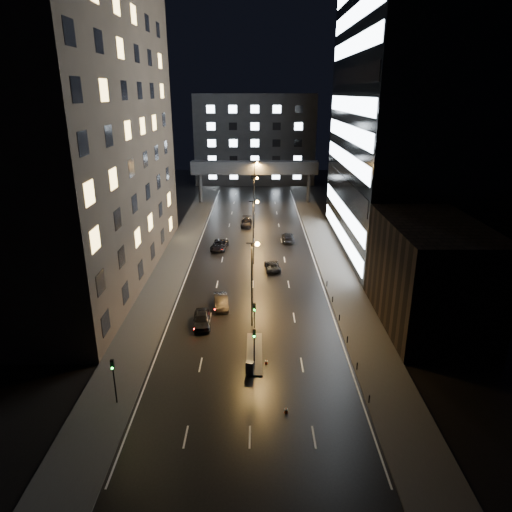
# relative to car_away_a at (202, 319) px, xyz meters

# --- Properties ---
(ground) EXTENTS (160.00, 160.00, 0.00)m
(ground) POSITION_rel_car_away_a_xyz_m (5.75, 31.99, -0.81)
(ground) COLOR black
(ground) RESTS_ON ground
(sidewalk_left) EXTENTS (5.00, 110.00, 0.15)m
(sidewalk_left) POSITION_rel_car_away_a_xyz_m (-6.75, 26.99, -0.73)
(sidewalk_left) COLOR #383533
(sidewalk_left) RESTS_ON ground
(sidewalk_right) EXTENTS (5.00, 110.00, 0.15)m
(sidewalk_right) POSITION_rel_car_away_a_xyz_m (18.25, 26.99, -0.73)
(sidewalk_right) COLOR #383533
(sidewalk_right) RESTS_ON ground
(building_left) EXTENTS (15.00, 48.00, 40.00)m
(building_left) POSITION_rel_car_away_a_xyz_m (-16.75, 15.99, 19.19)
(building_left) COLOR #2D2319
(building_left) RESTS_ON ground
(building_right_low) EXTENTS (10.00, 18.00, 12.00)m
(building_right_low) POSITION_rel_car_away_a_xyz_m (25.75, 0.99, 5.19)
(building_right_low) COLOR black
(building_right_low) RESTS_ON ground
(building_right_glass) EXTENTS (20.00, 36.00, 45.00)m
(building_right_glass) POSITION_rel_car_away_a_xyz_m (30.75, 27.99, 21.69)
(building_right_glass) COLOR black
(building_right_glass) RESTS_ON ground
(building_far) EXTENTS (34.00, 14.00, 25.00)m
(building_far) POSITION_rel_car_away_a_xyz_m (5.75, 89.99, 11.69)
(building_far) COLOR #333335
(building_far) RESTS_ON ground
(skybridge) EXTENTS (30.00, 3.00, 10.00)m
(skybridge) POSITION_rel_car_away_a_xyz_m (5.75, 61.99, 7.53)
(skybridge) COLOR #333335
(skybridge) RESTS_ON ground
(median_island) EXTENTS (1.60, 8.00, 0.15)m
(median_island) POSITION_rel_car_away_a_xyz_m (6.05, -6.01, -0.73)
(median_island) COLOR #383533
(median_island) RESTS_ON ground
(traffic_signal_near) EXTENTS (0.28, 0.34, 4.40)m
(traffic_signal_near) POSITION_rel_car_away_a_xyz_m (6.05, -3.52, 2.28)
(traffic_signal_near) COLOR black
(traffic_signal_near) RESTS_ON median_island
(traffic_signal_far) EXTENTS (0.28, 0.34, 4.40)m
(traffic_signal_far) POSITION_rel_car_away_a_xyz_m (6.05, -9.02, 2.28)
(traffic_signal_far) COLOR black
(traffic_signal_far) RESTS_ON median_island
(traffic_signal_corner) EXTENTS (0.28, 0.34, 4.40)m
(traffic_signal_corner) POSITION_rel_car_away_a_xyz_m (-5.75, -14.02, 2.13)
(traffic_signal_corner) COLOR black
(traffic_signal_corner) RESTS_ON ground
(bollard_row) EXTENTS (0.12, 25.12, 0.90)m
(bollard_row) POSITION_rel_car_away_a_xyz_m (15.95, -1.51, -0.36)
(bollard_row) COLOR black
(bollard_row) RESTS_ON ground
(streetlight_near) EXTENTS (1.45, 0.50, 10.15)m
(streetlight_near) POSITION_rel_car_away_a_xyz_m (5.91, -0.01, 5.69)
(streetlight_near) COLOR black
(streetlight_near) RESTS_ON ground
(streetlight_mid_a) EXTENTS (1.45, 0.50, 10.15)m
(streetlight_mid_a) POSITION_rel_car_away_a_xyz_m (5.91, 19.99, 5.69)
(streetlight_mid_a) COLOR black
(streetlight_mid_a) RESTS_ON ground
(streetlight_mid_b) EXTENTS (1.45, 0.50, 10.15)m
(streetlight_mid_b) POSITION_rel_car_away_a_xyz_m (5.91, 39.99, 5.69)
(streetlight_mid_b) COLOR black
(streetlight_mid_b) RESTS_ON ground
(streetlight_far) EXTENTS (1.45, 0.50, 10.15)m
(streetlight_far) POSITION_rel_car_away_a_xyz_m (5.91, 59.99, 5.69)
(streetlight_far) COLOR black
(streetlight_far) RESTS_ON ground
(car_away_a) EXTENTS (2.41, 4.93, 1.62)m
(car_away_a) POSITION_rel_car_away_a_xyz_m (0.00, 0.00, 0.00)
(car_away_a) COLOR black
(car_away_a) RESTS_ON ground
(car_away_b) EXTENTS (2.25, 4.88, 1.55)m
(car_away_b) POSITION_rel_car_away_a_xyz_m (1.85, 4.78, -0.04)
(car_away_b) COLOR black
(car_away_b) RESTS_ON ground
(car_away_c) EXTENTS (3.08, 5.60, 1.48)m
(car_away_c) POSITION_rel_car_away_a_xyz_m (-0.09, 27.10, -0.07)
(car_away_c) COLOR black
(car_away_c) RESTS_ON ground
(car_away_d) EXTENTS (2.23, 5.30, 1.53)m
(car_away_d) POSITION_rel_car_away_a_xyz_m (4.25, 41.49, -0.05)
(car_away_d) COLOR black
(car_away_d) RESTS_ON ground
(car_toward_a) EXTENTS (2.56, 4.77, 1.27)m
(car_toward_a) POSITION_rel_car_away_a_xyz_m (8.66, 17.54, -0.17)
(car_toward_a) COLOR black
(car_toward_a) RESTS_ON ground
(car_toward_b) EXTENTS (2.12, 5.20, 1.51)m
(car_toward_b) POSITION_rel_car_away_a_xyz_m (11.91, 31.70, -0.06)
(car_toward_b) COLOR black
(car_toward_b) RESTS_ON ground
(utility_cabinet) EXTENTS (0.85, 0.71, 1.27)m
(utility_cabinet) POSITION_rel_car_away_a_xyz_m (5.65, -9.71, -0.03)
(utility_cabinet) COLOR #505153
(utility_cabinet) RESTS_ON median_island
(cone_a) EXTENTS (0.36, 0.36, 0.49)m
(cone_a) POSITION_rel_car_away_a_xyz_m (7.23, -7.80, -0.56)
(cone_a) COLOR red
(cone_a) RESTS_ON ground
(cone_b) EXTENTS (0.40, 0.40, 0.54)m
(cone_b) POSITION_rel_car_away_a_xyz_m (8.75, -15.14, -0.54)
(cone_b) COLOR #EE560C
(cone_b) RESTS_ON ground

